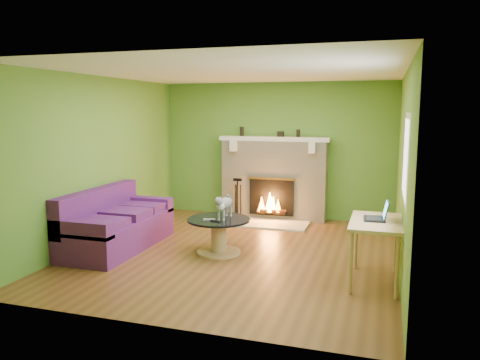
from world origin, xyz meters
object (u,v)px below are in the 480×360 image
object	(u,v)px
sofa	(115,225)
cat	(225,206)
coffee_table	(219,233)
desk	(376,228)

from	to	relation	value
sofa	cat	xyz separation A→B (m)	(1.69, 0.23, 0.35)
sofa	coffee_table	distance (m)	1.62
sofa	cat	world-z (taller)	sofa
sofa	cat	distance (m)	1.74
coffee_table	desk	bearing A→B (deg)	-13.73
coffee_table	desk	xyz separation A→B (m)	(2.20, -0.54, 0.38)
sofa	desk	distance (m)	3.84
coffee_table	desk	distance (m)	2.29
desk	coffee_table	bearing A→B (deg)	166.27
coffee_table	cat	bearing A→B (deg)	32.01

